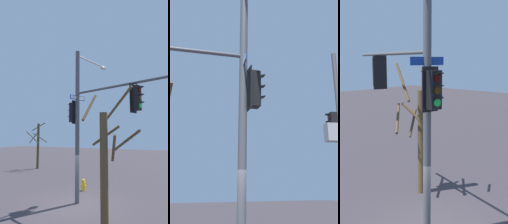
# 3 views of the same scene
# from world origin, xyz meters

# --- Properties ---
(main_signal_pole_assembly) EXTENTS (5.59, 4.23, 8.35)m
(main_signal_pole_assembly) POSITION_xyz_m (0.64, 0.21, 4.88)
(main_signal_pole_assembly) COLOR #4C4F54
(main_signal_pole_assembly) RESTS_ON ground
(bare_tree_across_street) EXTENTS (2.13, 2.07, 5.56)m
(bare_tree_across_street) POSITION_xyz_m (2.28, -1.95, 2.57)
(bare_tree_across_street) COLOR brown
(bare_tree_across_street) RESTS_ON ground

